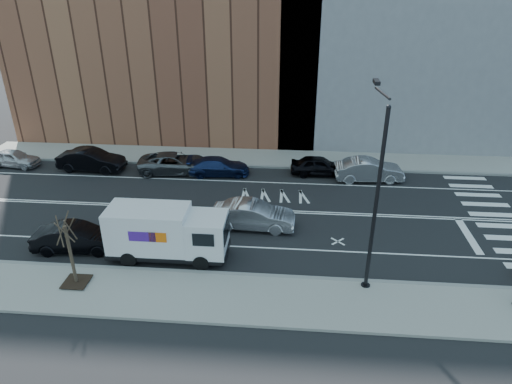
% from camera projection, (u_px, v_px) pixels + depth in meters
% --- Properties ---
extents(ground, '(120.00, 120.00, 0.00)m').
position_uv_depth(ground, '(240.00, 210.00, 29.25)').
color(ground, black).
rests_on(ground, ground).
extents(sidewalk_near, '(44.00, 3.60, 0.15)m').
position_uv_depth(sidewalk_near, '(218.00, 297.00, 21.34)').
color(sidewalk_near, gray).
rests_on(sidewalk_near, ground).
extents(sidewalk_far, '(44.00, 3.60, 0.15)m').
position_uv_depth(sidewalk_far, '(252.00, 158.00, 37.08)').
color(sidewalk_far, gray).
rests_on(sidewalk_far, ground).
extents(curb_near, '(44.00, 0.25, 0.17)m').
position_uv_depth(curb_near, '(223.00, 274.00, 22.95)').
color(curb_near, gray).
rests_on(curb_near, ground).
extents(curb_far, '(44.00, 0.25, 0.17)m').
position_uv_depth(curb_far, '(250.00, 166.00, 35.47)').
color(curb_far, gray).
rests_on(curb_far, ground).
extents(crosswalk, '(3.00, 14.00, 0.01)m').
position_uv_depth(crosswalk, '(498.00, 220.00, 28.02)').
color(crosswalk, white).
rests_on(crosswalk, ground).
extents(road_markings, '(40.00, 8.60, 0.01)m').
position_uv_depth(road_markings, '(240.00, 210.00, 29.24)').
color(road_markings, white).
rests_on(road_markings, ground).
extents(bldg_brick, '(26.00, 10.00, 22.00)m').
position_uv_depth(bldg_brick, '(166.00, 6.00, 38.96)').
color(bldg_brick, brown).
rests_on(bldg_brick, ground).
extents(streetlight, '(0.44, 4.02, 9.34)m').
position_uv_depth(streetlight, '(376.00, 189.00, 20.29)').
color(streetlight, black).
rests_on(streetlight, ground).
extents(street_tree, '(1.20, 1.20, 3.75)m').
position_uv_depth(street_tree, '(72.00, 261.00, 21.63)').
color(street_tree, black).
rests_on(street_tree, ground).
extents(fedex_van, '(6.33, 2.27, 2.89)m').
position_uv_depth(fedex_van, '(166.00, 232.00, 23.81)').
color(fedex_van, black).
rests_on(fedex_van, ground).
extents(far_parked_a, '(4.09, 1.98, 1.34)m').
position_uv_depth(far_parked_a, '(14.00, 158.00, 35.40)').
color(far_parked_a, '#B2B3B7').
rests_on(far_parked_a, ground).
extents(far_parked_b, '(5.12, 2.08, 1.65)m').
position_uv_depth(far_parked_b, '(91.00, 160.00, 34.65)').
color(far_parked_b, black).
rests_on(far_parked_b, ground).
extents(far_parked_c, '(5.57, 2.96, 1.49)m').
position_uv_depth(far_parked_c, '(174.00, 163.00, 34.33)').
color(far_parked_c, '#52565A').
rests_on(far_parked_c, ground).
extents(far_parked_d, '(4.75, 2.30, 1.33)m').
position_uv_depth(far_parked_d, '(219.00, 166.00, 33.95)').
color(far_parked_d, '#16224D').
rests_on(far_parked_d, ground).
extents(far_parked_e, '(4.24, 1.76, 1.44)m').
position_uv_depth(far_parked_e, '(319.00, 166.00, 33.91)').
color(far_parked_e, black).
rests_on(far_parked_e, ground).
extents(far_parked_f, '(5.04, 2.10, 1.62)m').
position_uv_depth(far_parked_f, '(369.00, 170.00, 32.99)').
color(far_parked_f, '#ABABB0').
rests_on(far_parked_f, ground).
extents(driving_sedan, '(4.98, 1.90, 1.62)m').
position_uv_depth(driving_sedan, '(253.00, 215.00, 26.92)').
color(driving_sedan, '#B0B1B5').
rests_on(driving_sedan, ground).
extents(near_parked_rear_a, '(4.74, 2.00, 1.52)m').
position_uv_depth(near_parked_rear_a, '(77.00, 238.00, 24.77)').
color(near_parked_rear_a, black).
rests_on(near_parked_rear_a, ground).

